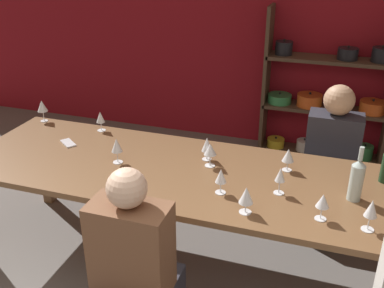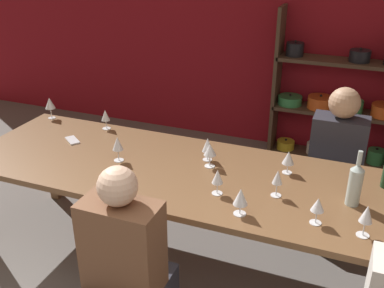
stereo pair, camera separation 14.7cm
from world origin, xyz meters
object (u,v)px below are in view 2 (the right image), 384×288
object	(u,v)px
wine_glass_empty_b	(105,116)
person_far_a	(333,182)
wine_glass_red_b	(210,150)
cell_phone	(72,140)
wine_bottle_dark	(355,184)
wine_glass_red_d	(288,158)
wine_glass_white_a	(367,215)
wine_glass_empty_d	(241,197)
shelf_unit	(338,104)
dining_table	(186,180)
wine_glass_empty_e	(208,145)
wine_glass_red_c	(50,104)
wine_glass_red_a	(318,206)
wine_glass_white_b	(218,177)
wine_glass_empty_c	(118,144)
wine_glass_empty_a	(277,178)

from	to	relation	value
wine_glass_empty_b	person_far_a	bearing A→B (deg)	12.89
wine_glass_red_b	cell_phone	size ratio (longest dim) A/B	1.00
wine_bottle_dark	wine_glass_red_b	distance (m)	0.92
wine_glass_red_d	wine_glass_white_a	bearing A→B (deg)	-47.03
wine_glass_white_a	wine_glass_empty_d	world-z (taller)	wine_glass_white_a
wine_glass_empty_b	wine_glass_red_d	world-z (taller)	wine_glass_empty_b
wine_glass_empty_d	wine_glass_red_d	xyz separation A→B (m)	(0.15, 0.57, -0.00)
shelf_unit	dining_table	xyz separation A→B (m)	(-0.78, -2.13, 0.08)
dining_table	wine_bottle_dark	distance (m)	1.05
wine_glass_empty_e	wine_glass_red_c	bearing A→B (deg)	170.78
wine_glass_red_a	wine_glass_red_d	bearing A→B (deg)	116.27
wine_glass_empty_e	wine_glass_white_b	bearing A→B (deg)	-62.58
wine_glass_empty_c	wine_glass_empty_d	world-z (taller)	wine_glass_empty_c
wine_glass_red_c	wine_glass_empty_d	size ratio (longest dim) A/B	1.12
wine_glass_red_d	person_far_a	world-z (taller)	person_far_a
shelf_unit	wine_glass_red_c	xyz separation A→B (m)	(-2.18, -1.69, 0.28)
wine_glass_red_b	wine_glass_red_c	size ratio (longest dim) A/B	0.90
cell_phone	person_far_a	size ratio (longest dim) A/B	0.14
wine_glass_white_a	wine_glass_red_d	bearing A→B (deg)	132.97
wine_glass_empty_c	cell_phone	size ratio (longest dim) A/B	1.09
dining_table	wine_glass_empty_b	xyz separation A→B (m)	(-0.86, 0.41, 0.18)
wine_glass_white_a	person_far_a	xyz separation A→B (m)	(-0.22, 1.12, -0.45)
wine_glass_empty_b	wine_glass_red_b	bearing A→B (deg)	-16.95
wine_glass_red_d	wine_glass_red_a	bearing A→B (deg)	-63.73
wine_glass_empty_d	wine_glass_empty_e	xyz separation A→B (m)	(-0.39, 0.55, 0.00)
wine_glass_empty_a	wine_glass_empty_e	world-z (taller)	wine_glass_empty_a
wine_glass_red_c	wine_glass_empty_c	size ratio (longest dim) A/B	1.02
wine_glass_red_b	wine_glass_empty_e	xyz separation A→B (m)	(-0.05, 0.08, -0.01)
wine_glass_white_b	dining_table	bearing A→B (deg)	145.05
wine_glass_white_a	wine_glass_empty_c	bearing A→B (deg)	170.23
wine_glass_empty_a	cell_phone	world-z (taller)	wine_glass_empty_a
wine_glass_white_a	wine_glass_empty_b	xyz separation A→B (m)	(-1.96, 0.72, -0.02)
wine_glass_red_c	wine_glass_empty_e	world-z (taller)	wine_glass_red_c
wine_glass_white_a	wine_glass_white_b	bearing A→B (deg)	172.17
shelf_unit	wine_glass_empty_d	world-z (taller)	shelf_unit
wine_glass_white_a	wine_glass_empty_b	world-z (taller)	wine_glass_white_a
wine_glass_white_b	person_far_a	size ratio (longest dim) A/B	0.13
wine_glass_empty_a	wine_glass_red_b	size ratio (longest dim) A/B	1.04
wine_glass_empty_c	wine_glass_white_b	bearing A→B (deg)	-11.85
wine_glass_red_b	cell_phone	distance (m)	1.10
wine_glass_red_c	cell_phone	world-z (taller)	wine_glass_red_c
wine_glass_red_a	wine_glass_empty_c	bearing A→B (deg)	169.44
wine_glass_empty_a	person_far_a	bearing A→B (deg)	72.97
wine_glass_red_a	wine_glass_red_d	world-z (taller)	wine_glass_red_a
shelf_unit	wine_glass_red_b	xyz separation A→B (m)	(-0.66, -2.01, 0.27)
wine_bottle_dark	wine_glass_red_a	xyz separation A→B (m)	(-0.17, -0.27, -0.02)
wine_glass_empty_d	wine_glass_red_a	bearing A→B (deg)	9.47
wine_glass_empty_b	wine_glass_red_d	xyz separation A→B (m)	(1.47, -0.20, -0.01)
wine_glass_empty_c	wine_glass_red_d	bearing A→B (deg)	12.83
wine_glass_empty_b	wine_glass_empty_d	distance (m)	1.53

